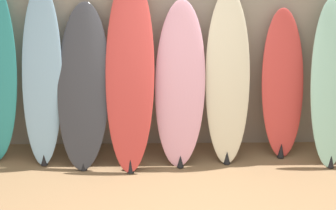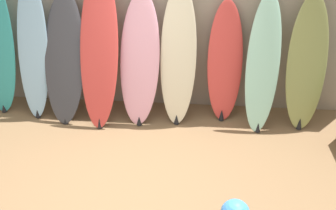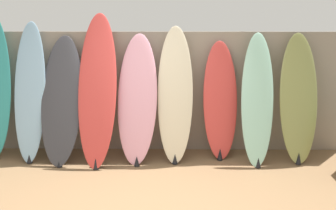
{
  "view_description": "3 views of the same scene",
  "coord_description": "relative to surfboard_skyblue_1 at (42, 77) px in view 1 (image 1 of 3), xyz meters",
  "views": [
    {
      "loc": [
        -0.27,
        -3.34,
        2.41
      ],
      "look_at": [
        -0.2,
        0.92,
        0.88
      ],
      "focal_mm": 50.0,
      "sensor_mm": 36.0,
      "label": 1
    },
    {
      "loc": [
        0.73,
        -3.1,
        2.99
      ],
      "look_at": [
        0.42,
        0.6,
        0.79
      ],
      "focal_mm": 40.0,
      "sensor_mm": 36.0,
      "label": 2
    },
    {
      "loc": [
        0.44,
        -3.49,
        2.11
      ],
      "look_at": [
        0.39,
        0.7,
        1.04
      ],
      "focal_mm": 40.0,
      "sensor_mm": 36.0,
      "label": 3
    }
  ],
  "objects": [
    {
      "name": "fence_back",
      "position": [
        1.58,
        0.36,
        -0.06
      ],
      "size": [
        6.08,
        0.11,
        1.8
      ],
      "color": "gray",
      "rests_on": "ground"
    },
    {
      "name": "surfboard_skyblue_1",
      "position": [
        0.0,
        0.0,
        0.0
      ],
      "size": [
        0.47,
        0.6,
        1.96
      ],
      "color": "#8CB7D6",
      "rests_on": "ground"
    },
    {
      "name": "surfboard_charcoal_2",
      "position": [
        0.46,
        -0.06,
        -0.09
      ],
      "size": [
        0.61,
        0.76,
        1.76
      ],
      "color": "#38383D",
      "rests_on": "ground"
    },
    {
      "name": "surfboard_red_3",
      "position": [
        0.98,
        -0.1,
        0.06
      ],
      "size": [
        0.56,
        0.83,
        2.08
      ],
      "color": "#D13D38",
      "rests_on": "ground"
    },
    {
      "name": "surfboard_pink_4",
      "position": [
        1.52,
        -0.06,
        -0.08
      ],
      "size": [
        0.61,
        0.68,
        1.79
      ],
      "color": "pink",
      "rests_on": "ground"
    },
    {
      "name": "surfboard_cream_5",
      "position": [
        2.05,
        -0.02,
        -0.03
      ],
      "size": [
        0.5,
        0.54,
        1.9
      ],
      "color": "beige",
      "rests_on": "ground"
    },
    {
      "name": "surfboard_red_6",
      "position": [
        2.7,
        0.08,
        -0.14
      ],
      "size": [
        0.53,
        0.47,
        1.69
      ],
      "color": "#D13D38",
      "rests_on": "ground"
    },
    {
      "name": "surfboard_seafoam_7",
      "position": [
        3.19,
        -0.07,
        -0.07
      ],
      "size": [
        0.5,
        0.71,
        1.81
      ],
      "color": "#9ED6BC",
      "rests_on": "ground"
    }
  ]
}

